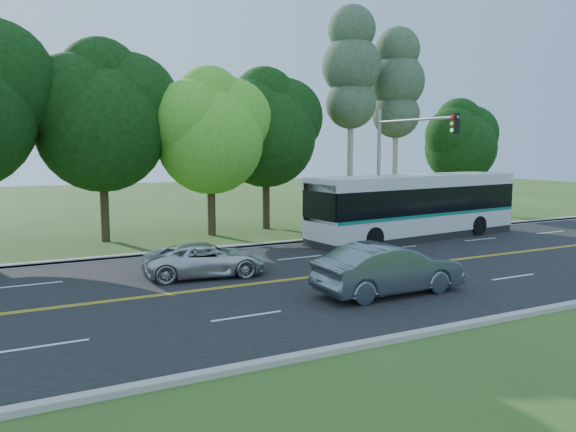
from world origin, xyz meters
name	(u,v)px	position (x,y,z in m)	size (l,w,h in m)	color
ground	(352,272)	(0.00, 0.00, 0.00)	(120.00, 120.00, 0.00)	#2C521B
road	(352,272)	(0.00, 0.00, 0.01)	(60.00, 14.00, 0.02)	black
curb_north	(275,243)	(0.00, 7.15, 0.07)	(60.00, 0.30, 0.15)	#ADA79C
curb_south	(492,320)	(0.00, -7.15, 0.07)	(60.00, 0.30, 0.15)	#ADA79C
grass_verge	(260,238)	(0.00, 9.00, 0.05)	(60.00, 4.00, 0.10)	#2C521B
lane_markings	(350,272)	(-0.09, 0.00, 0.02)	(57.60, 13.82, 0.00)	gold
tree_row	(146,113)	(-5.15, 12.13, 6.73)	(44.70, 9.10, 13.84)	#2D2214
bougainvillea_hedge	(378,220)	(7.18, 8.15, 0.72)	(9.50, 2.25, 1.50)	#9D0D39
traffic_signal	(400,152)	(6.49, 5.40, 4.67)	(0.42, 6.10, 7.00)	gray
transit_bus	(415,207)	(7.67, 5.51, 1.71)	(13.28, 4.32, 3.41)	silver
sedan	(389,269)	(-0.75, -3.31, 0.87)	(1.81, 5.18, 1.71)	slate
suv	(206,259)	(-5.39, 1.98, 0.66)	(2.13, 4.63, 1.29)	silver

